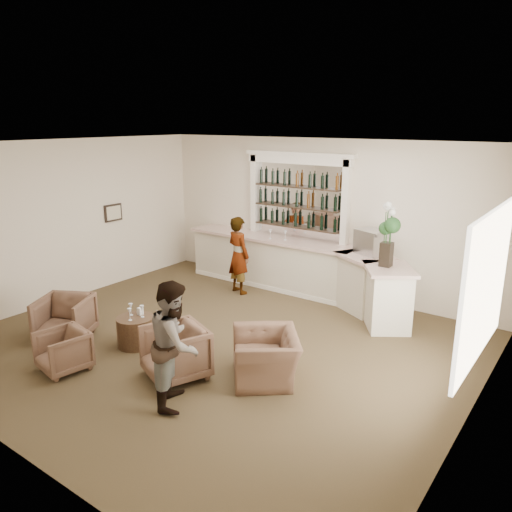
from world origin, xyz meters
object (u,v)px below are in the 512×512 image
at_px(bar_counter, 299,269).
at_px(espresso_machine, 371,242).
at_px(armchair_center, 63,351).
at_px(guest, 175,343).
at_px(cocktail_table, 136,331).
at_px(flower_vase, 388,231).
at_px(armchair_right, 175,353).
at_px(sommelier, 239,255).
at_px(armchair_left, 65,319).
at_px(armchair_far, 266,357).

distance_m(bar_counter, espresso_machine, 1.76).
relative_size(bar_counter, armchair_center, 8.28).
bearing_deg(armchair_center, guest, 20.65).
distance_m(cocktail_table, flower_vase, 4.67).
relative_size(guest, espresso_machine, 3.15).
xyz_separation_m(guest, armchair_center, (-2.00, -0.37, -0.54)).
distance_m(cocktail_table, armchair_right, 1.36).
distance_m(sommelier, armchair_center, 4.37).
xyz_separation_m(sommelier, armchair_right, (1.53, -3.49, -0.45)).
relative_size(armchair_center, armchair_right, 0.80).
xyz_separation_m(sommelier, armchair_left, (-0.93, -3.67, -0.46)).
height_order(sommelier, armchair_right, sommelier).
xyz_separation_m(armchair_left, espresso_machine, (3.62, 4.42, 0.99)).
relative_size(armchair_center, armchair_far, 0.65).
distance_m(armchair_left, flower_vase, 5.80).
bearing_deg(armchair_far, armchair_center, -98.42).
height_order(sommelier, flower_vase, flower_vase).
distance_m(armchair_far, espresso_machine, 3.65).
bearing_deg(flower_vase, armchair_center, -126.21).
distance_m(sommelier, armchair_left, 3.81).
bearing_deg(cocktail_table, sommelier, 94.16).
relative_size(guest, armchair_left, 2.01).
height_order(sommelier, guest, guest).
relative_size(sommelier, armchair_center, 2.44).
relative_size(cocktail_table, armchair_left, 0.73).
bearing_deg(armchair_right, sommelier, 136.66).
relative_size(sommelier, flower_vase, 1.46).
bearing_deg(armchair_right, armchair_far, 57.35).
height_order(armchair_right, armchair_far, armchair_right).
bearing_deg(armchair_far, armchair_right, -95.34).
height_order(bar_counter, sommelier, sommelier).
xyz_separation_m(cocktail_table, armchair_left, (-1.16, -0.55, 0.14)).
distance_m(cocktail_table, espresso_machine, 4.72).
bearing_deg(armchair_left, flower_vase, 13.47).
bearing_deg(cocktail_table, guest, -25.34).
bearing_deg(armchair_right, armchair_center, -128.09).
bearing_deg(cocktail_table, flower_vase, 46.68).
xyz_separation_m(armchair_left, armchair_center, (0.94, -0.67, -0.07)).
distance_m(guest, armchair_left, 2.99).
distance_m(sommelier, flower_vase, 3.39).
relative_size(armchair_center, espresso_machine, 1.28).
height_order(cocktail_table, armchair_far, armchair_far).
xyz_separation_m(guest, armchair_far, (0.61, 1.21, -0.51)).
distance_m(cocktail_table, armchair_left, 1.29).
xyz_separation_m(guest, armchair_right, (-0.48, 0.47, -0.46)).
distance_m(guest, espresso_machine, 4.79).
bearing_deg(armchair_center, armchair_right, 39.04).
height_order(armchair_center, flower_vase, flower_vase).
relative_size(guest, flower_vase, 1.48).
relative_size(sommelier, armchair_right, 1.97).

